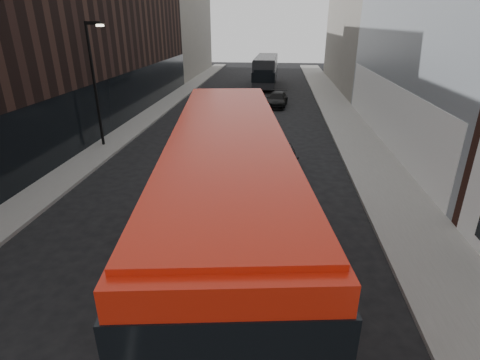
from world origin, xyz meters
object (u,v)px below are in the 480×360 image
(red_bus, at_px, (229,205))
(car_a, at_px, (283,158))
(street_lamp, at_px, (95,77))
(car_b, at_px, (261,125))
(car_c, at_px, (277,99))
(grey_bus, at_px, (266,70))

(red_bus, distance_m, car_a, 9.83)
(street_lamp, relative_size, car_b, 1.58)
(red_bus, xyz_separation_m, car_a, (1.60, 9.49, -2.02))
(red_bus, height_order, car_b, red_bus)
(red_bus, bearing_deg, street_lamp, 119.44)
(street_lamp, bearing_deg, red_bus, -53.03)
(car_b, height_order, car_c, car_b)
(red_bus, xyz_separation_m, grey_bus, (-0.28, 36.80, -0.83))
(street_lamp, height_order, red_bus, street_lamp)
(red_bus, distance_m, grey_bus, 36.81)
(street_lamp, bearing_deg, car_a, -14.73)
(street_lamp, height_order, car_c, street_lamp)
(grey_bus, xyz_separation_m, car_c, (1.44, -11.46, -1.20))
(car_a, relative_size, car_c, 0.88)
(grey_bus, bearing_deg, car_c, -81.62)
(car_c, bearing_deg, car_a, -82.50)
(grey_bus, bearing_deg, red_bus, -88.34)
(car_c, bearing_deg, grey_bus, 103.08)
(grey_bus, height_order, car_a, grey_bus)
(red_bus, distance_m, car_b, 15.93)
(car_b, bearing_deg, red_bus, -92.60)
(street_lamp, xyz_separation_m, car_b, (9.43, 3.45, -3.45))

